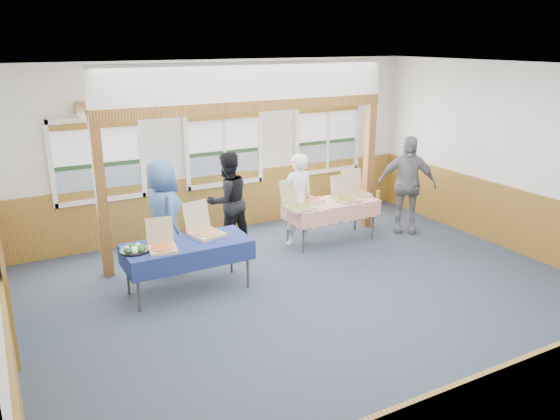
% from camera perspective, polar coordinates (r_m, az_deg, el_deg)
% --- Properties ---
extents(floor, '(8.00, 8.00, 0.00)m').
position_cam_1_polar(floor, '(7.91, 4.41, -9.26)').
color(floor, '#293344').
rests_on(floor, ground).
extents(ceiling, '(8.00, 8.00, 0.00)m').
position_cam_1_polar(ceiling, '(7.08, 5.03, 14.56)').
color(ceiling, white).
rests_on(ceiling, wall_back).
extents(wall_back, '(8.00, 0.00, 8.00)m').
position_cam_1_polar(wall_back, '(10.36, -5.94, 6.52)').
color(wall_back, silver).
rests_on(wall_back, floor).
extents(wall_right, '(0.00, 8.00, 8.00)m').
position_cam_1_polar(wall_right, '(10.04, 24.30, 4.71)').
color(wall_right, silver).
rests_on(wall_right, floor).
extents(wainscot_back, '(7.98, 0.05, 1.10)m').
position_cam_1_polar(wainscot_back, '(10.59, -5.71, 0.91)').
color(wainscot_back, brown).
rests_on(wainscot_back, floor).
extents(wainscot_front, '(7.98, 0.05, 1.10)m').
position_cam_1_polar(wainscot_front, '(5.47, 25.61, -17.71)').
color(wainscot_front, brown).
rests_on(wainscot_front, floor).
extents(wainscot_left, '(0.05, 6.98, 1.10)m').
position_cam_1_polar(wainscot_left, '(6.63, -26.48, -11.46)').
color(wainscot_left, brown).
rests_on(wainscot_left, floor).
extents(wainscot_right, '(0.05, 6.98, 1.10)m').
position_cam_1_polar(wainscot_right, '(10.28, 23.50, -1.01)').
color(wainscot_right, brown).
rests_on(wainscot_right, floor).
extents(window_left, '(1.56, 0.10, 1.46)m').
position_cam_1_polar(window_left, '(9.68, -18.56, 5.41)').
color(window_left, white).
rests_on(window_left, wall_back).
extents(window_mid, '(1.56, 0.10, 1.46)m').
position_cam_1_polar(window_mid, '(10.31, -5.86, 6.91)').
color(window_mid, white).
rests_on(window_mid, wall_back).
extents(window_right, '(1.56, 0.10, 1.46)m').
position_cam_1_polar(window_right, '(11.38, 4.98, 7.93)').
color(window_right, white).
rests_on(window_right, wall_back).
extents(post_left, '(0.15, 0.15, 2.40)m').
position_cam_1_polar(post_left, '(8.65, -18.14, 0.80)').
color(post_left, '#5B3714').
rests_on(post_left, floor).
extents(post_right, '(0.15, 0.15, 2.40)m').
position_cam_1_polar(post_right, '(10.66, 9.23, 4.50)').
color(post_right, '#5B3714').
rests_on(post_right, floor).
extents(cross_beam, '(5.15, 0.18, 0.18)m').
position_cam_1_polar(cross_beam, '(9.14, -3.15, 10.78)').
color(cross_beam, '#5B3714').
rests_on(cross_beam, post_left).
extents(table_left, '(1.96, 1.36, 0.76)m').
position_cam_1_polar(table_left, '(7.97, -9.67, -3.75)').
color(table_left, '#363636').
rests_on(table_left, floor).
extents(table_right, '(1.81, 1.20, 0.76)m').
position_cam_1_polar(table_right, '(9.86, 5.39, 0.55)').
color(table_right, '#363636').
rests_on(table_right, floor).
extents(pizza_box_a, '(0.44, 0.51, 0.41)m').
position_cam_1_polar(pizza_box_a, '(7.72, -12.22, -3.64)').
color(pizza_box_a, tan).
rests_on(pizza_box_a, table_left).
extents(pizza_box_b, '(0.54, 0.61, 0.47)m').
position_cam_1_polar(pizza_box_b, '(8.18, -7.84, -2.17)').
color(pizza_box_b, tan).
rests_on(pizza_box_b, table_left).
extents(pizza_box_c, '(0.49, 0.57, 0.47)m').
position_cam_1_polar(pizza_box_c, '(9.36, 1.89, 0.54)').
color(pizza_box_c, tan).
rests_on(pizza_box_c, table_right).
extents(pizza_box_d, '(0.51, 0.57, 0.42)m').
position_cam_1_polar(pizza_box_d, '(9.79, 3.03, 1.26)').
color(pizza_box_d, tan).
rests_on(pizza_box_d, table_right).
extents(pizza_box_e, '(0.39, 0.48, 0.43)m').
position_cam_1_polar(pizza_box_e, '(9.90, 6.87, 1.35)').
color(pizza_box_e, tan).
rests_on(pizza_box_e, table_right).
extents(pizza_box_f, '(0.46, 0.54, 0.45)m').
position_cam_1_polar(pizza_box_f, '(10.30, 8.01, 1.95)').
color(pizza_box_f, tan).
rests_on(pizza_box_f, table_right).
extents(veggie_tray, '(0.40, 0.40, 0.09)m').
position_cam_1_polar(veggie_tray, '(7.75, -14.96, -4.02)').
color(veggie_tray, black).
rests_on(veggie_tray, table_left).
extents(drink_glass, '(0.07, 0.07, 0.15)m').
position_cam_1_polar(drink_glass, '(10.12, 10.21, 1.60)').
color(drink_glass, '#9A6D19').
rests_on(drink_glass, table_right).
extents(woman_white, '(0.61, 0.40, 1.66)m').
position_cam_1_polar(woman_white, '(9.67, 1.84, 1.13)').
color(woman_white, white).
rests_on(woman_white, floor).
extents(woman_black, '(0.94, 0.79, 1.72)m').
position_cam_1_polar(woman_black, '(9.53, -5.50, 0.97)').
color(woman_black, black).
rests_on(woman_black, floor).
extents(man_blue, '(0.65, 0.93, 1.80)m').
position_cam_1_polar(man_blue, '(8.77, -12.09, -0.54)').
color(man_blue, '#3E659C').
rests_on(man_blue, floor).
extents(person_grey, '(1.14, 1.02, 1.85)m').
position_cam_1_polar(person_grey, '(10.56, 13.09, 2.62)').
color(person_grey, slate).
rests_on(person_grey, floor).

